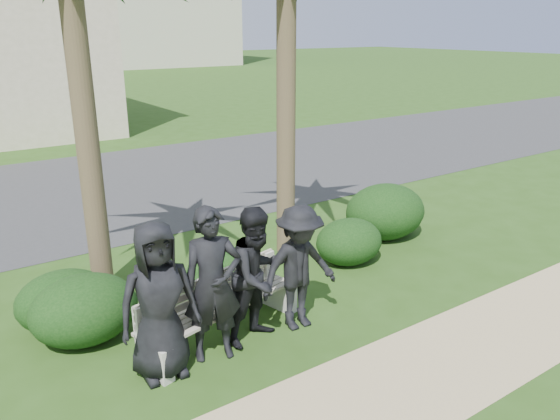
# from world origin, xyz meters

# --- Properties ---
(ground) EXTENTS (160.00, 160.00, 0.00)m
(ground) POSITION_xyz_m (0.00, 0.00, 0.00)
(ground) COLOR #274714
(ground) RESTS_ON ground
(footpath) EXTENTS (30.00, 1.60, 0.01)m
(footpath) POSITION_xyz_m (0.00, -1.80, 0.00)
(footpath) COLOR tan
(footpath) RESTS_ON ground
(asphalt_street) EXTENTS (160.00, 8.00, 0.01)m
(asphalt_street) POSITION_xyz_m (0.00, 8.00, 0.00)
(asphalt_street) COLOR #2D2D30
(asphalt_street) RESTS_ON ground
(park_bench) EXTENTS (2.42, 1.04, 0.80)m
(park_bench) POSITION_xyz_m (-0.73, 0.23, 0.36)
(park_bench) COLOR #A49B8A
(park_bench) RESTS_ON ground
(man_a) EXTENTS (0.96, 0.67, 1.86)m
(man_a) POSITION_xyz_m (-1.68, -0.08, 0.93)
(man_a) COLOR black
(man_a) RESTS_ON ground
(man_b) EXTENTS (0.80, 0.63, 1.91)m
(man_b) POSITION_xyz_m (-1.02, -0.10, 0.96)
(man_b) COLOR black
(man_b) RESTS_ON ground
(man_c) EXTENTS (0.99, 0.85, 1.78)m
(man_c) POSITION_xyz_m (-0.36, -0.06, 0.89)
(man_c) COLOR black
(man_c) RESTS_ON ground
(man_d) EXTENTS (1.14, 0.70, 1.70)m
(man_d) POSITION_xyz_m (0.24, -0.12, 0.85)
(man_d) COLOR black
(man_d) RESTS_ON ground
(hedge_a) EXTENTS (1.23, 1.02, 0.80)m
(hedge_a) POSITION_xyz_m (-2.33, 1.66, 0.40)
(hedge_a) COLOR black
(hedge_a) RESTS_ON ground
(hedge_b) EXTENTS (1.36, 1.12, 0.89)m
(hedge_b) POSITION_xyz_m (-2.19, 1.18, 0.44)
(hedge_b) COLOR black
(hedge_b) RESTS_ON ground
(hedge_c) EXTENTS (0.91, 0.75, 0.59)m
(hedge_c) POSITION_xyz_m (-0.25, 1.14, 0.30)
(hedge_c) COLOR black
(hedge_c) RESTS_ON ground
(hedge_d) EXTENTS (1.11, 0.92, 0.72)m
(hedge_d) POSITION_xyz_m (-0.12, 1.34, 0.36)
(hedge_d) COLOR black
(hedge_d) RESTS_ON ground
(hedge_e) EXTENTS (1.20, 0.99, 0.78)m
(hedge_e) POSITION_xyz_m (2.21, 1.11, 0.39)
(hedge_e) COLOR black
(hedge_e) RESTS_ON ground
(hedge_f) EXTENTS (1.61, 1.33, 1.05)m
(hedge_f) POSITION_xyz_m (3.59, 1.64, 0.53)
(hedge_f) COLOR black
(hedge_f) RESTS_ON ground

